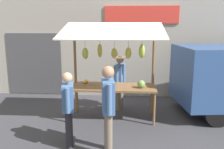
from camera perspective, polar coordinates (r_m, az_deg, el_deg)
name	(u,v)px	position (r m, az deg, el deg)	size (l,w,h in m)	color
ground_plane	(113,118)	(6.55, 0.19, -10.22)	(40.00, 40.00, 0.00)	#38383D
street_backdrop	(116,47)	(8.30, 0.87, 6.58)	(9.00, 0.30, 3.40)	#9E998E
market_stall	(114,60)	(6.17, 0.38, 3.32)	(2.50, 1.46, 2.50)	brown
vendor_with_sunhat	(120,78)	(6.98, 1.84, -0.91)	(0.41, 0.66, 1.57)	#726656
shopper_in_grey_tee	(68,104)	(4.99, -10.26, -6.96)	(0.31, 0.65, 1.53)	#232328
shopper_with_shopping_bag	(108,103)	(4.56, -0.92, -6.83)	(0.30, 0.71, 1.71)	#726656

